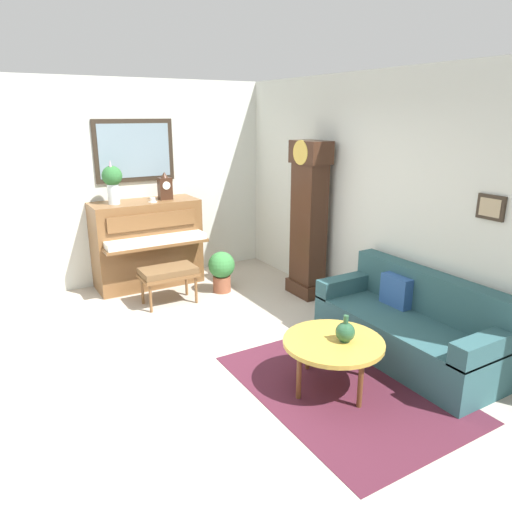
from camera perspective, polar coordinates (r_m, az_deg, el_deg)
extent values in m
cube|color=#B2A899|center=(4.95, -8.73, -12.39)|extent=(6.40, 6.00, 0.10)
cube|color=silver|center=(6.89, -17.52, 8.11)|extent=(0.10, 4.90, 2.80)
cube|color=#33281E|center=(6.88, -14.36, 12.13)|extent=(0.03, 1.10, 0.84)
cube|color=#7A93A3|center=(6.87, -14.32, 12.13)|extent=(0.01, 0.98, 0.72)
cube|color=silver|center=(5.73, 13.57, 6.80)|extent=(5.30, 0.10, 2.80)
cube|color=#33281E|center=(4.67, 26.33, 5.24)|extent=(0.26, 0.03, 0.22)
cube|color=tan|center=(4.66, 26.22, 5.23)|extent=(0.20, 0.01, 0.16)
cube|color=#4C1E2D|center=(4.46, 10.39, -15.18)|extent=(2.10, 1.50, 0.01)
cube|color=brown|center=(6.82, -12.92, 1.48)|extent=(0.60, 1.44, 1.19)
cube|color=brown|center=(6.40, -11.77, 1.33)|extent=(0.28, 1.38, 0.04)
cube|color=white|center=(6.39, -11.80, 1.85)|extent=(0.26, 1.32, 0.08)
cube|color=brown|center=(6.43, -12.25, 4.13)|extent=(0.03, 1.20, 0.20)
cube|color=brown|center=(6.11, -10.44, -2.28)|extent=(0.42, 0.70, 0.04)
cube|color=brown|center=(6.09, -10.47, -1.75)|extent=(0.40, 0.68, 0.08)
cylinder|color=brown|center=(5.95, -12.52, -5.00)|extent=(0.04, 0.04, 0.36)
cylinder|color=brown|center=(6.14, -7.20, -4.02)|extent=(0.04, 0.04, 0.36)
cylinder|color=brown|center=(6.23, -13.45, -4.04)|extent=(0.04, 0.04, 0.36)
cylinder|color=brown|center=(6.42, -8.34, -3.14)|extent=(0.04, 0.04, 0.36)
cube|color=#3D2316|center=(6.46, 6.07, -3.77)|extent=(0.52, 0.34, 0.18)
cube|color=#3D2316|center=(6.22, 6.29, 3.14)|extent=(0.44, 0.28, 1.78)
cube|color=#3D2316|center=(6.07, 6.60, 12.26)|extent=(0.52, 0.32, 0.28)
cylinder|color=gold|center=(5.98, 5.38, 12.23)|extent=(0.30, 0.02, 0.30)
cylinder|color=gold|center=(6.18, 5.94, 3.63)|extent=(0.03, 0.03, 0.70)
cube|color=#2D565B|center=(5.00, 17.45, -9.33)|extent=(1.90, 0.80, 0.42)
cube|color=#2D565B|center=(5.06, 20.16, -4.24)|extent=(1.90, 0.20, 0.44)
cube|color=#2D565B|center=(5.45, 11.07, -3.36)|extent=(0.18, 0.80, 0.20)
cube|color=#2D565B|center=(4.42, 26.08, -9.71)|extent=(0.18, 0.80, 0.20)
cube|color=#2D5699|center=(5.14, 16.42, -4.03)|extent=(0.34, 0.12, 0.32)
cylinder|color=gold|center=(4.25, 9.26, -10.17)|extent=(0.88, 0.88, 0.04)
torus|color=brown|center=(4.25, 9.26, -10.17)|extent=(0.88, 0.88, 0.04)
cylinder|color=brown|center=(4.57, 12.69, -11.55)|extent=(0.04, 0.04, 0.41)
cylinder|color=brown|center=(4.13, 12.39, -14.85)|extent=(0.04, 0.04, 0.41)
cylinder|color=brown|center=(4.16, 5.16, -14.20)|extent=(0.04, 0.04, 0.41)
cylinder|color=brown|center=(4.60, 6.23, -11.01)|extent=(0.04, 0.04, 0.41)
cube|color=#3D2316|center=(6.74, -10.84, 7.94)|extent=(0.12, 0.18, 0.30)
cylinder|color=white|center=(6.68, -10.68, 8.30)|extent=(0.01, 0.11, 0.11)
cone|color=#3D2316|center=(6.72, -10.93, 9.54)|extent=(0.10, 0.10, 0.08)
cylinder|color=silver|center=(6.55, -16.67, 7.10)|extent=(0.15, 0.15, 0.26)
sphere|color=#2D6B33|center=(6.51, -16.85, 9.18)|extent=(0.26, 0.26, 0.26)
cone|color=#D199B7|center=(6.47, -17.05, 10.27)|extent=(0.06, 0.06, 0.16)
cylinder|color=white|center=(6.59, -12.26, 6.36)|extent=(0.12, 0.12, 0.01)
cylinder|color=white|center=(6.58, -12.28, 6.58)|extent=(0.08, 0.08, 0.06)
cylinder|color=#234C33|center=(4.24, 10.58, -9.90)|extent=(0.09, 0.09, 0.01)
sphere|color=#285638|center=(4.21, 10.64, -8.94)|extent=(0.17, 0.17, 0.17)
cylinder|color=#285638|center=(4.16, 10.72, -7.51)|extent=(0.04, 0.04, 0.08)
cylinder|color=#935138|center=(6.52, -4.11, -3.33)|extent=(0.24, 0.24, 0.22)
sphere|color=#387F3D|center=(6.43, -4.15, -1.07)|extent=(0.36, 0.36, 0.36)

